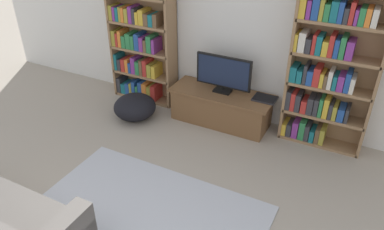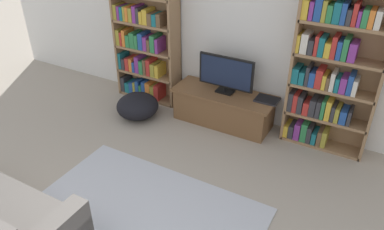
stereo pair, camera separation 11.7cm
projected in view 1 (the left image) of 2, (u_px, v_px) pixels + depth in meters
wall_back at (243, 29)px, 4.96m from camera, size 8.80×0.06×2.60m
bookshelf_left at (141, 37)px, 5.58m from camera, size 1.03×0.30×1.99m
bookshelf_right at (328, 72)px, 4.51m from camera, size 1.03×0.30×1.99m
tv_stand at (221, 107)px, 5.30m from camera, size 1.44×0.54×0.47m
television at (223, 73)px, 5.06m from camera, size 0.79×0.16×0.52m
laptop at (265, 98)px, 5.00m from camera, size 0.31×0.24×0.03m
area_rug at (142, 221)px, 3.77m from camera, size 2.36×1.66×0.02m
beanbag_ottoman at (135, 107)px, 5.43m from camera, size 0.61×0.61×0.35m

